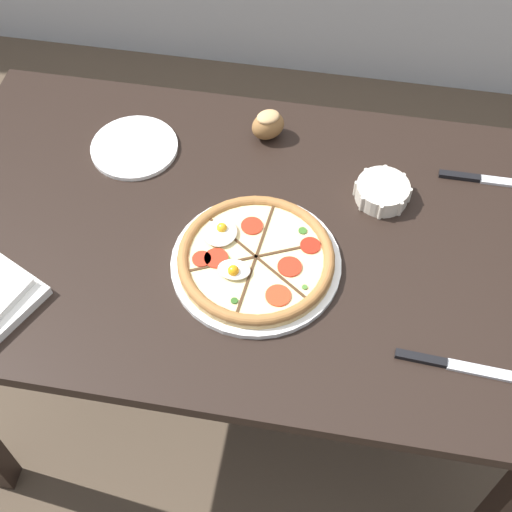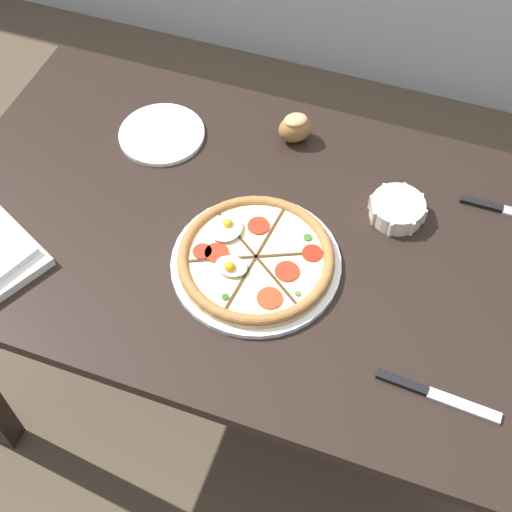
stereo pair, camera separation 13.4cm
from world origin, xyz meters
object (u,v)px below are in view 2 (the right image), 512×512
pizza (255,259)px  ramekin_bowl (397,209)px  bread_piece_near (295,128)px  side_saucer (162,134)px  dining_table (253,265)px  knife_spare (436,395)px  knife_main (510,211)px

pizza → ramekin_bowl: pizza is taller
ramekin_bowl → bread_piece_near: 0.29m
pizza → side_saucer: bearing=140.4°
side_saucer → dining_table: bearing=-33.2°
dining_table → side_saucer: (-0.28, 0.18, 0.12)m
pizza → knife_spare: (0.38, -0.15, -0.01)m
dining_table → bread_piece_near: (-0.00, 0.27, 0.15)m
pizza → side_saucer: pizza is taller
dining_table → pizza: bearing=-66.5°
knife_main → knife_spare: (-0.06, -0.45, 0.00)m
pizza → knife_main: size_ratio=1.59×
bread_piece_near → knife_main: bearing=-6.2°
ramekin_bowl → bread_piece_near: bearing=152.2°
knife_main → knife_spare: size_ratio=0.95×
ramekin_bowl → side_saucer: 0.54m
knife_main → ramekin_bowl: bearing=-158.5°
dining_table → knife_spare: bearing=-29.1°
ramekin_bowl → side_saucer: bearing=174.9°
dining_table → side_saucer: 0.36m
ramekin_bowl → bread_piece_near: size_ratio=1.27×
pizza → side_saucer: (-0.31, 0.26, -0.01)m
pizza → knife_spare: bearing=-22.0°
ramekin_bowl → knife_spare: size_ratio=0.54×
dining_table → side_saucer: bearing=146.8°
pizza → dining_table: bearing=113.5°
knife_main → side_saucer: (-0.75, -0.04, 0.00)m
dining_table → ramekin_bowl: bearing=27.5°
pizza → bread_piece_near: size_ratio=3.54×
pizza → side_saucer: size_ratio=1.73×
bread_piece_near → ramekin_bowl: bearing=-27.8°
side_saucer → pizza: bearing=-39.6°
pizza → knife_main: pizza is taller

